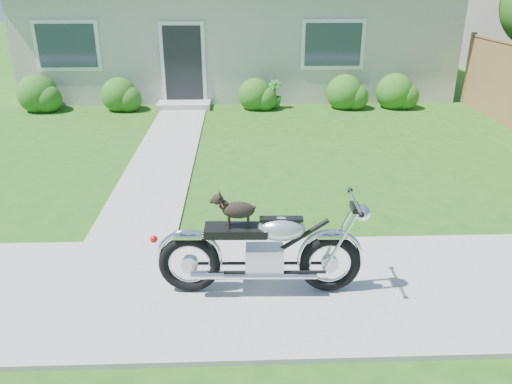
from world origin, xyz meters
TOP-DOWN VIEW (x-y plane):
  - ground at (0.00, 0.00)m, footprint 80.00×80.00m
  - sidewalk at (0.00, 0.00)m, footprint 24.00×2.20m
  - walkway at (-1.50, 5.00)m, footprint 1.20×8.00m
  - house at (-0.00, 11.99)m, footprint 12.60×7.03m
  - shrub_row at (-0.26, 8.50)m, footprint 10.44×1.02m
  - potted_plant_left at (-3.16, 8.55)m, footprint 0.85×0.84m
  - potted_plant_right at (0.91, 8.55)m, footprint 0.57×0.57m
  - motorcycle_with_dog at (0.19, -0.09)m, footprint 2.22×0.60m

SIDE VIEW (x-z plane):
  - ground at x=0.00m, z-range 0.00..0.00m
  - walkway at x=-1.50m, z-range 0.00..0.03m
  - sidewalk at x=0.00m, z-range 0.00..0.04m
  - potted_plant_left at x=-3.16m, z-range 0.00..0.71m
  - potted_plant_right at x=0.91m, z-range 0.00..0.76m
  - shrub_row at x=-0.26m, z-range -0.10..0.92m
  - motorcycle_with_dog at x=0.19m, z-range -0.03..1.12m
  - house at x=0.00m, z-range -0.09..4.41m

